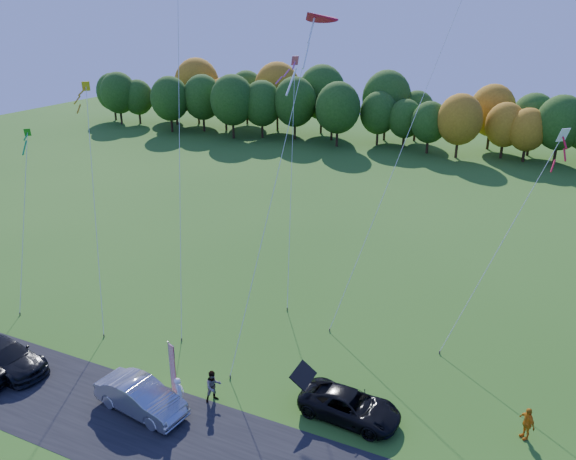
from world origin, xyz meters
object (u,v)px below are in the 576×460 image
at_px(silver_sedan, 141,397).
at_px(feather_flag, 172,368).
at_px(black_suv, 350,406).
at_px(person_east, 527,423).

height_order(silver_sedan, feather_flag, feather_flag).
bearing_deg(black_suv, silver_sedan, 116.18).
height_order(black_suv, silver_sedan, silver_sedan).
distance_m(black_suv, feather_flag, 8.84).
xyz_separation_m(black_suv, silver_sedan, (-9.47, -3.87, 0.12)).
bearing_deg(feather_flag, silver_sedan, -139.67).
bearing_deg(black_suv, feather_flag, 112.86).
relative_size(black_suv, person_east, 2.99).
height_order(black_suv, person_east, person_east).
bearing_deg(feather_flag, person_east, 17.11).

